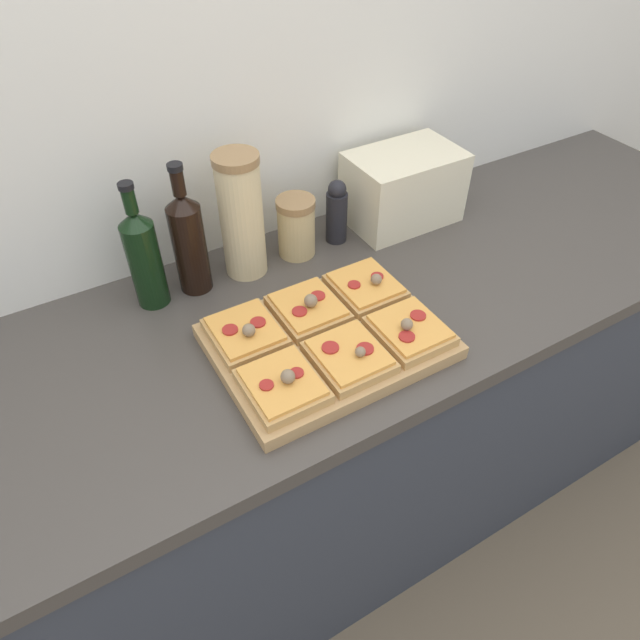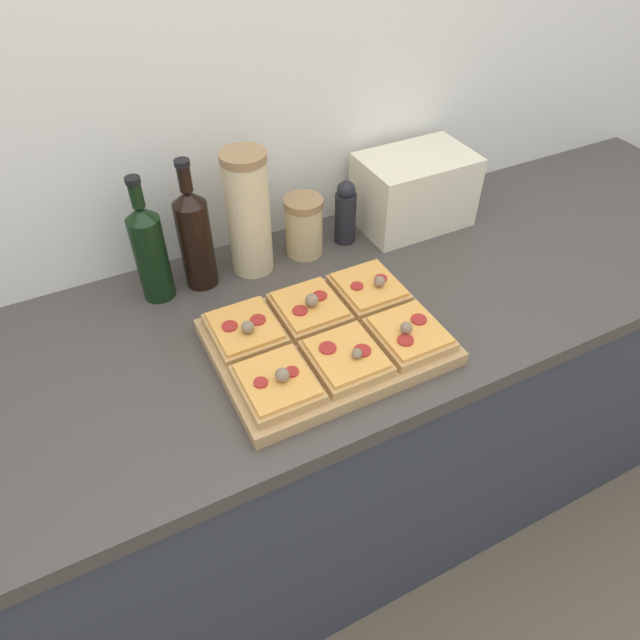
{
  "view_description": "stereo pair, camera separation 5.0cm",
  "coord_description": "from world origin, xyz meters",
  "px_view_note": "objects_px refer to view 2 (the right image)",
  "views": [
    {
      "loc": [
        -0.41,
        -0.49,
        1.76
      ],
      "look_at": [
        0.01,
        0.24,
        0.99
      ],
      "focal_mm": 32.0,
      "sensor_mm": 36.0,
      "label": 1
    },
    {
      "loc": [
        -0.37,
        -0.51,
        1.76
      ],
      "look_at": [
        0.01,
        0.24,
        0.99
      ],
      "focal_mm": 32.0,
      "sensor_mm": 36.0,
      "label": 2
    }
  ],
  "objects_px": {
    "wine_bottle": "(195,237)",
    "cutting_board": "(327,342)",
    "pepper_mill": "(345,213)",
    "grain_jar_tall": "(248,214)",
    "grain_jar_short": "(304,226)",
    "toaster_oven": "(414,190)",
    "olive_oil_bottle": "(150,251)"
  },
  "relations": [
    {
      "from": "grain_jar_tall",
      "to": "toaster_oven",
      "type": "distance_m",
      "value": 0.45
    },
    {
      "from": "grain_jar_tall",
      "to": "cutting_board",
      "type": "bearing_deg",
      "value": -84.29
    },
    {
      "from": "olive_oil_bottle",
      "to": "grain_jar_short",
      "type": "height_order",
      "value": "olive_oil_bottle"
    },
    {
      "from": "wine_bottle",
      "to": "grain_jar_short",
      "type": "height_order",
      "value": "wine_bottle"
    },
    {
      "from": "olive_oil_bottle",
      "to": "wine_bottle",
      "type": "bearing_deg",
      "value": -0.0
    },
    {
      "from": "cutting_board",
      "to": "pepper_mill",
      "type": "height_order",
      "value": "pepper_mill"
    },
    {
      "from": "olive_oil_bottle",
      "to": "pepper_mill",
      "type": "height_order",
      "value": "olive_oil_bottle"
    },
    {
      "from": "cutting_board",
      "to": "pepper_mill",
      "type": "bearing_deg",
      "value": 55.89
    },
    {
      "from": "wine_bottle",
      "to": "cutting_board",
      "type": "bearing_deg",
      "value": -63.67
    },
    {
      "from": "cutting_board",
      "to": "grain_jar_tall",
      "type": "distance_m",
      "value": 0.35
    },
    {
      "from": "olive_oil_bottle",
      "to": "wine_bottle",
      "type": "relative_size",
      "value": 0.96
    },
    {
      "from": "pepper_mill",
      "to": "olive_oil_bottle",
      "type": "bearing_deg",
      "value": 180.0
    },
    {
      "from": "olive_oil_bottle",
      "to": "grain_jar_short",
      "type": "xyz_separation_m",
      "value": [
        0.36,
        -0.0,
        -0.05
      ]
    },
    {
      "from": "cutting_board",
      "to": "wine_bottle",
      "type": "distance_m",
      "value": 0.37
    },
    {
      "from": "grain_jar_short",
      "to": "toaster_oven",
      "type": "distance_m",
      "value": 0.31
    },
    {
      "from": "wine_bottle",
      "to": "grain_jar_short",
      "type": "bearing_deg",
      "value": 0.0
    },
    {
      "from": "olive_oil_bottle",
      "to": "grain_jar_short",
      "type": "relative_size",
      "value": 1.97
    },
    {
      "from": "grain_jar_tall",
      "to": "wine_bottle",
      "type": "bearing_deg",
      "value": -180.0
    },
    {
      "from": "pepper_mill",
      "to": "toaster_oven",
      "type": "relative_size",
      "value": 0.54
    },
    {
      "from": "grain_jar_short",
      "to": "pepper_mill",
      "type": "bearing_deg",
      "value": 0.0
    },
    {
      "from": "olive_oil_bottle",
      "to": "pepper_mill",
      "type": "xyz_separation_m",
      "value": [
        0.47,
        0.0,
        -0.04
      ]
    },
    {
      "from": "cutting_board",
      "to": "olive_oil_bottle",
      "type": "height_order",
      "value": "olive_oil_bottle"
    },
    {
      "from": "cutting_board",
      "to": "olive_oil_bottle",
      "type": "xyz_separation_m",
      "value": [
        -0.26,
        0.32,
        0.1
      ]
    },
    {
      "from": "olive_oil_bottle",
      "to": "grain_jar_tall",
      "type": "bearing_deg",
      "value": 0.0
    },
    {
      "from": "grain_jar_short",
      "to": "pepper_mill",
      "type": "distance_m",
      "value": 0.11
    },
    {
      "from": "wine_bottle",
      "to": "toaster_oven",
      "type": "bearing_deg",
      "value": -0.29
    },
    {
      "from": "olive_oil_bottle",
      "to": "grain_jar_tall",
      "type": "xyz_separation_m",
      "value": [
        0.22,
        0.0,
        0.03
      ]
    },
    {
      "from": "olive_oil_bottle",
      "to": "grain_jar_tall",
      "type": "height_order",
      "value": "grain_jar_tall"
    },
    {
      "from": "pepper_mill",
      "to": "grain_jar_short",
      "type": "bearing_deg",
      "value": -180.0
    },
    {
      "from": "pepper_mill",
      "to": "grain_jar_tall",
      "type": "bearing_deg",
      "value": 180.0
    },
    {
      "from": "cutting_board",
      "to": "toaster_oven",
      "type": "distance_m",
      "value": 0.52
    },
    {
      "from": "wine_bottle",
      "to": "toaster_oven",
      "type": "height_order",
      "value": "wine_bottle"
    }
  ]
}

